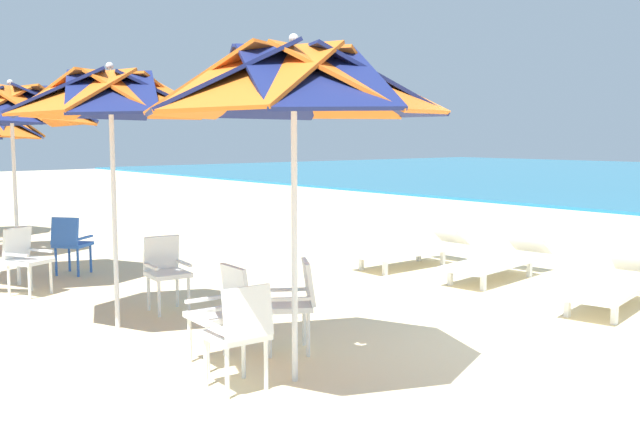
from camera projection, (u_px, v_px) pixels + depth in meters
The scene contains 13 objects.
ground_plane at pixel (560, 350), 6.74m from camera, with size 80.00×80.00×0.00m, color beige.
beach_umbrella_0 at pixel (294, 84), 5.63m from camera, with size 2.47×2.47×2.83m.
plastic_chair_0 at pixel (295, 300), 6.65m from camera, with size 0.61×0.62×0.87m.
plastic_chair_1 at pixel (223, 308), 6.32m from camera, with size 0.47×0.49×0.87m.
plastic_chair_2 at pixel (240, 330), 5.61m from camera, with size 0.49×0.46×0.87m.
beach_umbrella_1 at pixel (111, 98), 7.27m from camera, with size 2.16×2.16×2.77m.
plastic_chair_3 at pixel (166, 268), 8.22m from camera, with size 0.52×0.49×0.87m.
beach_umbrella_2 at pixel (11, 107), 9.46m from camera, with size 2.40×2.40×2.78m.
plastic_chair_4 at pixel (70, 241), 10.35m from camera, with size 0.63×0.63×0.87m.
plastic_chair_5 at pixel (25, 256), 9.05m from camera, with size 0.61×0.59×0.87m.
sun_lounger_1 at pixel (615, 283), 8.45m from camera, with size 1.03×2.23×0.62m.
sun_lounger_2 at pixel (499, 259), 10.09m from camera, with size 0.87×2.20×0.62m.
sun_lounger_3 at pixel (412, 248), 11.09m from camera, with size 0.65×2.15×0.62m.
Camera 1 is at (3.59, -5.95, 2.02)m, focal length 39.85 mm.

